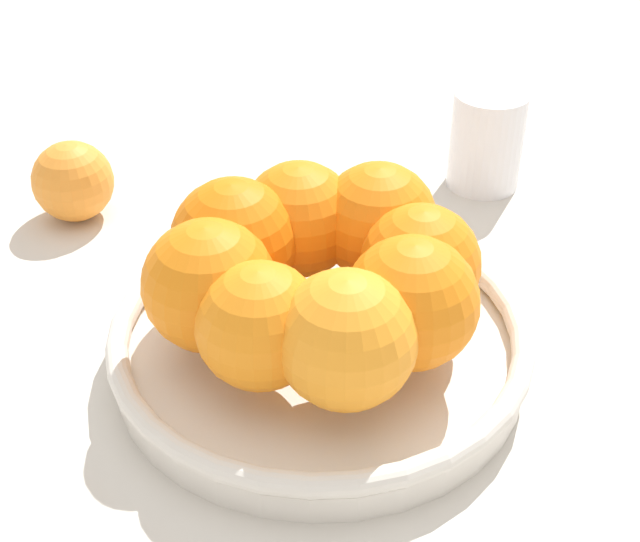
% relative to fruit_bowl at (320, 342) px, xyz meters
% --- Properties ---
extents(ground_plane, '(4.00, 4.00, 0.00)m').
position_rel_fruit_bowl_xyz_m(ground_plane, '(0.00, 0.00, -0.02)').
color(ground_plane, beige).
extents(fruit_bowl, '(0.27, 0.27, 0.03)m').
position_rel_fruit_bowl_xyz_m(fruit_bowl, '(0.00, 0.00, 0.00)').
color(fruit_bowl, silver).
rests_on(fruit_bowl, ground_plane).
extents(orange_pile, '(0.20, 0.21, 0.08)m').
position_rel_fruit_bowl_xyz_m(orange_pile, '(0.00, -0.00, 0.06)').
color(orange_pile, orange).
rests_on(orange_pile, fruit_bowl).
extents(stray_orange, '(0.07, 0.07, 0.07)m').
position_rel_fruit_bowl_xyz_m(stray_orange, '(-0.17, -0.21, 0.02)').
color(stray_orange, orange).
rests_on(stray_orange, ground_plane).
extents(drinking_glass, '(0.06, 0.06, 0.09)m').
position_rel_fruit_bowl_xyz_m(drinking_glass, '(-0.24, 0.13, 0.03)').
color(drinking_glass, white).
rests_on(drinking_glass, ground_plane).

